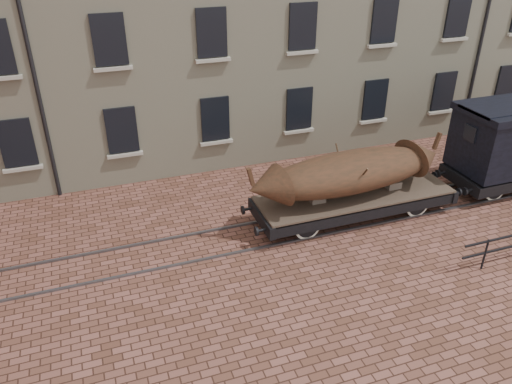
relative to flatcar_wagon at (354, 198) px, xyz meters
name	(u,v)px	position (x,y,z in m)	size (l,w,h in m)	color
ground	(329,221)	(-0.90, 0.00, -0.71)	(90.00, 90.00, 0.00)	brown
rail_track	(329,220)	(-0.90, 0.00, -0.68)	(30.00, 1.52, 0.06)	#59595E
flatcar_wagon	(354,198)	(0.00, 0.00, 0.00)	(7.51, 2.04, 1.13)	brown
iron_boat	(349,172)	(-0.30, 0.00, 1.04)	(7.13, 2.32, 1.68)	#4D2B1A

